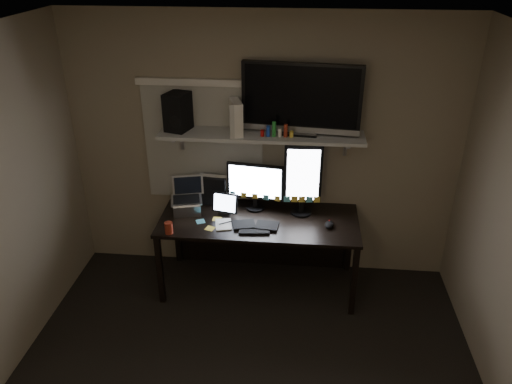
# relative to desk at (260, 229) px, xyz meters

# --- Properties ---
(ceiling) EXTENTS (3.60, 3.60, 0.00)m
(ceiling) POSITION_rel_desk_xyz_m (0.00, -1.55, 1.95)
(ceiling) COLOR silver
(ceiling) RESTS_ON back_wall
(back_wall) EXTENTS (3.60, 0.00, 3.60)m
(back_wall) POSITION_rel_desk_xyz_m (0.00, 0.25, 0.70)
(back_wall) COLOR #81715D
(back_wall) RESTS_ON floor
(window_blinds) EXTENTS (1.10, 0.02, 1.10)m
(window_blinds) POSITION_rel_desk_xyz_m (-0.55, 0.24, 0.75)
(window_blinds) COLOR #BBB7A8
(window_blinds) RESTS_ON back_wall
(desk) EXTENTS (1.80, 0.75, 0.73)m
(desk) POSITION_rel_desk_xyz_m (0.00, 0.00, 0.00)
(desk) COLOR black
(desk) RESTS_ON floor
(wall_shelf) EXTENTS (1.80, 0.35, 0.03)m
(wall_shelf) POSITION_rel_desk_xyz_m (0.00, 0.08, 0.91)
(wall_shelf) COLOR #AFAFAA
(wall_shelf) RESTS_ON back_wall
(monitor_landscape) EXTENTS (0.53, 0.13, 0.47)m
(monitor_landscape) POSITION_rel_desk_xyz_m (-0.05, 0.07, 0.41)
(monitor_landscape) COLOR black
(monitor_landscape) RESTS_ON desk
(monitor_portrait) EXTENTS (0.34, 0.08, 0.68)m
(monitor_portrait) POSITION_rel_desk_xyz_m (0.38, 0.03, 0.52)
(monitor_portrait) COLOR black
(monitor_portrait) RESTS_ON desk
(keyboard) EXTENTS (0.42, 0.19, 0.02)m
(keyboard) POSITION_rel_desk_xyz_m (-0.02, -0.26, 0.19)
(keyboard) COLOR black
(keyboard) RESTS_ON desk
(mouse) EXTENTS (0.10, 0.13, 0.04)m
(mouse) POSITION_rel_desk_xyz_m (0.63, -0.20, 0.20)
(mouse) COLOR black
(mouse) RESTS_ON desk
(notepad) EXTENTS (0.18, 0.22, 0.01)m
(notepad) POSITION_rel_desk_xyz_m (-0.30, -0.26, 0.18)
(notepad) COLOR silver
(notepad) RESTS_ON desk
(tablet) EXTENTS (0.27, 0.16, 0.22)m
(tablet) POSITION_rel_desk_xyz_m (-0.32, -0.06, 0.29)
(tablet) COLOR black
(tablet) RESTS_ON desk
(file_sorter) EXTENTS (0.25, 0.13, 0.30)m
(file_sorter) POSITION_rel_desk_xyz_m (-0.45, 0.14, 0.33)
(file_sorter) COLOR black
(file_sorter) RESTS_ON desk
(laptop) EXTENTS (0.33, 0.29, 0.32)m
(laptop) POSITION_rel_desk_xyz_m (-0.68, -0.06, 0.34)
(laptop) COLOR #ACABB0
(laptop) RESTS_ON desk
(cup) EXTENTS (0.07, 0.07, 0.10)m
(cup) POSITION_rel_desk_xyz_m (-0.75, -0.44, 0.23)
(cup) COLOR maroon
(cup) RESTS_ON desk
(sticky_notes) EXTENTS (0.37, 0.30, 0.00)m
(sticky_notes) POSITION_rel_desk_xyz_m (-0.41, -0.25, 0.18)
(sticky_notes) COLOR yellow
(sticky_notes) RESTS_ON desk
(tv) EXTENTS (1.04, 0.29, 0.61)m
(tv) POSITION_rel_desk_xyz_m (0.34, 0.11, 1.23)
(tv) COLOR black
(tv) RESTS_ON wall_shelf
(game_console) EXTENTS (0.15, 0.26, 0.29)m
(game_console) POSITION_rel_desk_xyz_m (-0.22, 0.06, 1.07)
(game_console) COLOR silver
(game_console) RESTS_ON wall_shelf
(speaker) EXTENTS (0.24, 0.27, 0.33)m
(speaker) POSITION_rel_desk_xyz_m (-0.74, 0.11, 1.09)
(speaker) COLOR black
(speaker) RESTS_ON wall_shelf
(bottles) EXTENTS (0.21, 0.09, 0.13)m
(bottles) POSITION_rel_desk_xyz_m (0.14, 0.01, 0.99)
(bottles) COLOR #A50F0C
(bottles) RESTS_ON wall_shelf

